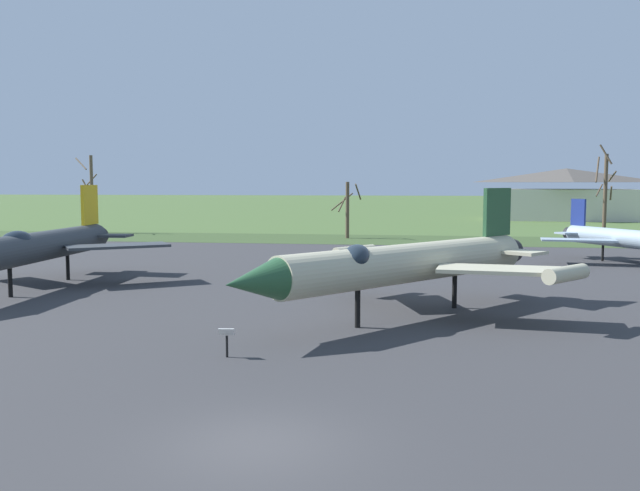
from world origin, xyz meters
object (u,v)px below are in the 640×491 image
Objects in this scene: info_placard_front_right at (227,339)px; jet_fighter_rear_left at (634,239)px; jet_fighter_front_left at (37,246)px; visitor_building at (566,195)px; jet_fighter_front_right at (405,263)px.

info_placard_front_right is 34.77m from jet_fighter_rear_left.
jet_fighter_front_left is at bearing 138.40° from info_placard_front_right.
jet_fighter_rear_left is at bearing -97.04° from visitor_building.
visitor_building is at bearing 61.28° from jet_fighter_front_left.
info_placard_front_right is 0.05× the size of visitor_building.
info_placard_front_right is (14.00, -12.43, -1.70)m from jet_fighter_front_left.
jet_fighter_front_left is at bearing 165.36° from jet_fighter_front_right.
jet_fighter_front_left is 0.81× the size of visitor_building.
jet_fighter_front_right is at bearing -14.64° from jet_fighter_front_left.
jet_fighter_rear_left is at bearing 53.86° from info_placard_front_right.
jet_fighter_front_left reaches higher than jet_fighter_front_right.
jet_fighter_front_left is 20.15m from jet_fighter_front_right.
info_placard_front_right is at bearing -126.85° from jet_fighter_front_right.
visitor_building is at bearing 72.54° from info_placard_front_right.
visitor_building is (28.03, 89.12, 3.21)m from info_placard_front_right.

